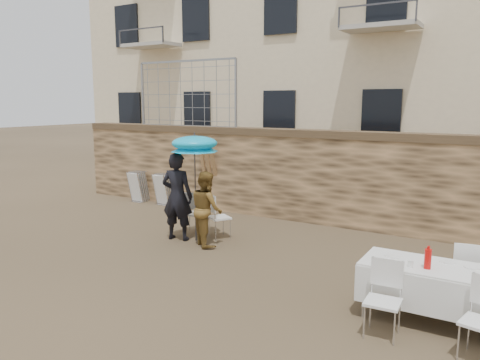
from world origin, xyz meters
The scene contains 15 objects.
ground centered at (0.00, 0.00, 0.00)m, with size 80.00×80.00×0.00m, color brown.
stone_wall centered at (0.00, 5.00, 1.10)m, with size 13.00×0.50×2.20m, color olive.
chain_link_fence centered at (-3.00, 5.00, 3.10)m, with size 3.20×0.06×1.80m, color gray, non-canonical shape.
man_suit centered at (-1.08, 2.10, 0.93)m, with size 0.68×0.45×1.87m, color black.
woman_dress centered at (-0.33, 2.10, 0.76)m, with size 0.74×0.58×1.53m, color olive.
umbrella centered at (-0.68, 2.20, 2.00)m, with size 0.98×0.98×2.12m.
couple_chair_left centered at (-1.08, 2.65, 0.48)m, with size 0.48×0.48×0.96m, color white, non-canonical shape.
couple_chair_right centered at (-0.38, 2.65, 0.48)m, with size 0.48×0.48×0.96m, color white, non-canonical shape.
banquet_table centered at (4.32, 0.85, 0.73)m, with size 2.10×0.85×0.78m.
soda_bottle centered at (4.12, 0.70, 0.91)m, with size 0.09×0.09×0.26m, color red.
table_chair_front_left centered at (3.72, 0.10, 0.48)m, with size 0.48×0.48×0.96m, color white, non-canonical shape.
table_chair_back centered at (4.52, 1.65, 0.48)m, with size 0.48×0.48×0.96m, color white, non-canonical shape.
chair_stack_left centered at (-4.45, 4.68, 0.46)m, with size 0.46×0.47×0.92m, color white, non-canonical shape.
chair_stack_right centered at (-3.55, 4.68, 0.46)m, with size 0.46×0.40×0.92m, color white, non-canonical shape.
wood_planks centered at (-1.95, 4.75, 1.00)m, with size 0.70×0.20×2.00m, color #A37749, non-canonical shape.
Camera 1 is at (5.01, -5.50, 2.91)m, focal length 35.00 mm.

